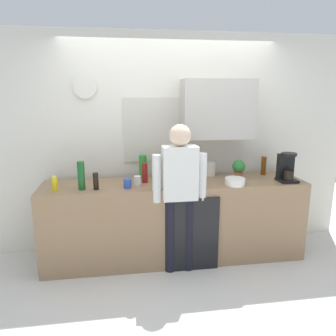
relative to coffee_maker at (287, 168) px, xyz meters
The scene contains 19 objects.
ground_plane 1.66m from the coffee_maker, behind, with size 8.00×8.00×0.00m, color silver.
kitchen_counter 1.41m from the coffee_maker, behind, with size 2.96×0.64×0.92m, color #937251.
dishwasher_panel 1.31m from the coffee_maker, behind, with size 0.56×0.02×0.83m, color black.
back_wall_assembly 1.35m from the coffee_maker, 155.70° to the left, with size 4.56×0.42×2.60m.
coffee_maker is the anchor object (origin of this frame).
bottle_green_wine 2.27m from the coffee_maker, behind, with size 0.07×0.07×0.30m, color #195923.
bottle_red_vinegar 1.61m from the coffee_maker, behind, with size 0.06×0.06×0.22m, color maroon.
bottle_olive_oil 1.45m from the coffee_maker, 168.15° to the left, with size 0.06×0.06×0.25m, color olive.
bottle_clear_soda 1.65m from the coffee_maker, 167.39° to the left, with size 0.09×0.09×0.28m, color #2D8C33.
bottle_dark_sauce 2.13m from the coffee_maker, behind, with size 0.06×0.06×0.18m, color black.
bottle_amber_beer 0.34m from the coffee_maker, 113.51° to the left, with size 0.06×0.06×0.23m, color brown.
cup_terracotta_mug 1.36m from the coffee_maker, 169.74° to the left, with size 0.08×0.08×0.09m, color #B26647.
cup_blue_mug 1.80m from the coffee_maker, behind, with size 0.08×0.08×0.10m, color #3351B2.
cup_white_mug 1.70m from the coffee_maker, behind, with size 0.08×0.08×0.10m, color white.
mixing_bowl 0.65m from the coffee_maker, behind, with size 0.22×0.22×0.08m, color white.
potted_plant 0.53m from the coffee_maker, 163.52° to the left, with size 0.15×0.15×0.23m.
dish_soap 2.54m from the coffee_maker, behind, with size 0.06×0.06×0.18m.
storage_canister 0.88m from the coffee_maker, 154.96° to the left, with size 0.14×0.14×0.17m, color silver.
person_at_sink 1.28m from the coffee_maker, behind, with size 0.57×0.22×1.60m.
Camera 1 is at (-0.60, -3.20, 1.91)m, focal length 34.80 mm.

